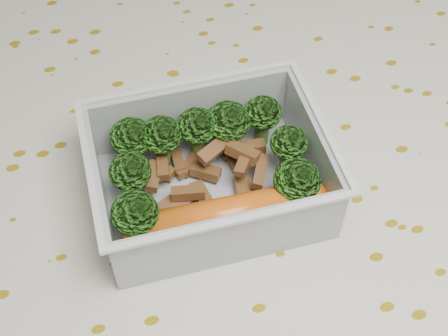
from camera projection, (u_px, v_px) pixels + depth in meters
name	position (u px, v px, depth m)	size (l,w,h in m)	color
dining_table	(226.00, 254.00, 0.52)	(1.40, 0.90, 0.75)	brown
tablecloth	(226.00, 220.00, 0.48)	(1.46, 0.96, 0.19)	beige
lunch_container	(210.00, 179.00, 0.43)	(0.16, 0.13, 0.06)	#B7BFC4
broccoli_florets	(203.00, 151.00, 0.43)	(0.14, 0.10, 0.04)	#608C3F
meat_pile	(208.00, 169.00, 0.44)	(0.09, 0.07, 0.03)	brown
sausage	(227.00, 215.00, 0.41)	(0.14, 0.03, 0.02)	#D15911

